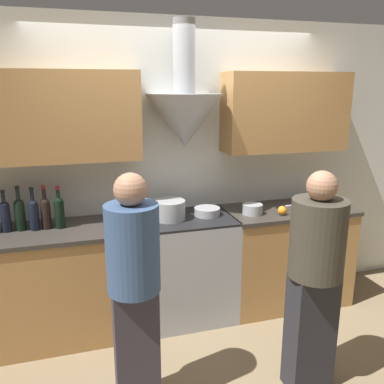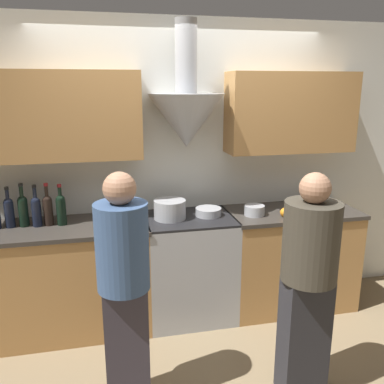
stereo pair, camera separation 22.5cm
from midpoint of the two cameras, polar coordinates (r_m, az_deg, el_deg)
name	(u,v)px [view 2 (the right image)]	position (r m, az deg, el deg)	size (l,w,h in m)	color
ground_plane	(197,334)	(3.64, 2.65, -19.28)	(12.00, 12.00, 0.00)	#847051
wall_back	(177,149)	(3.61, -0.27, 6.01)	(8.40, 0.64, 2.60)	silver
counter_left	(60,279)	(3.60, -16.30, -11.70)	(1.48, 0.62, 0.93)	#B27F47
counter_right	(289,258)	(3.99, 15.07, -8.90)	(1.18, 0.62, 0.93)	#B27F47
stove_range	(190,267)	(3.67, 1.44, -10.45)	(0.76, 0.60, 0.93)	#A8AAAF
wine_bottle_3	(9,211)	(3.48, -22.64, -2.45)	(0.08, 0.08, 0.33)	black
wine_bottle_4	(23,209)	(3.47, -20.94, -2.26)	(0.08, 0.08, 0.35)	black
wine_bottle_5	(36,210)	(3.43, -19.28, -2.38)	(0.08, 0.08, 0.34)	black
wine_bottle_6	(48,208)	(3.43, -17.82, -2.23)	(0.08, 0.08, 0.35)	black
wine_bottle_7	(61,208)	(3.41, -16.12, -2.20)	(0.08, 0.08, 0.34)	black
stock_pot	(170,209)	(3.44, -1.26, -2.48)	(0.27, 0.27, 0.16)	#A8AAAF
mixing_bowl	(208,212)	(3.54, 4.14, -2.81)	(0.22, 0.22, 0.07)	#A8AAAF
orange_fruit	(285,212)	(3.62, 14.63, -2.81)	(0.08, 0.08, 0.08)	orange
saucepan	(254,210)	(3.60, 10.54, -2.56)	(0.18, 0.18, 0.09)	#A8AAAF
chefs_knife	(292,208)	(3.89, 15.53, -2.16)	(0.27, 0.09, 0.01)	silver
person_foreground_left	(124,282)	(2.58, -7.03, -12.50)	(0.32, 0.32, 1.55)	#38333D
person_foreground_right	(308,279)	(2.78, 18.26, -11.53)	(0.35, 0.35, 1.53)	#28282D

